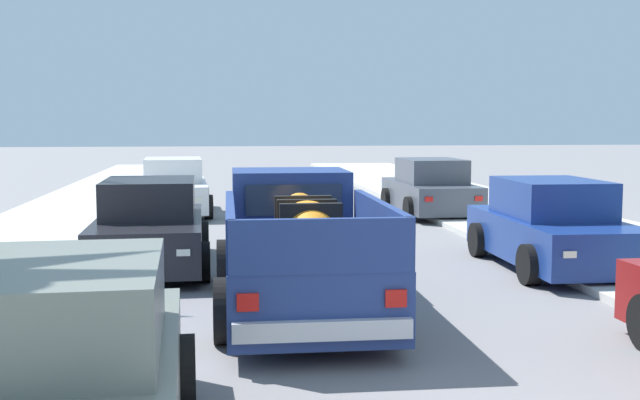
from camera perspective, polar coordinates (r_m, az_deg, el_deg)
sidewalk_left at (r=16.21m, az=-19.39°, el=-3.39°), size 4.68×60.00×0.12m
sidewalk_right at (r=17.61m, az=18.60°, el=-2.66°), size 4.68×60.00×0.12m
curb_left at (r=16.04m, az=-16.10°, el=-3.41°), size 0.16×60.00×0.10m
curb_right at (r=17.23m, az=15.79°, el=-2.79°), size 0.16×60.00×0.10m
pickup_truck at (r=10.58m, az=-1.59°, el=-3.61°), size 2.26×5.23×1.80m
car_left_near at (r=13.87m, az=-12.24°, el=-1.95°), size 2.09×4.29×1.54m
car_right_near at (r=14.14m, az=16.48°, el=-1.91°), size 2.09×4.29×1.54m
car_left_mid at (r=5.99m, az=-18.88°, el=-12.18°), size 2.16×4.32×1.54m
car_left_far at (r=21.55m, az=8.01°, el=0.80°), size 2.07×4.28×1.54m
car_right_far at (r=21.97m, az=-10.59°, el=0.85°), size 2.19×4.33×1.54m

